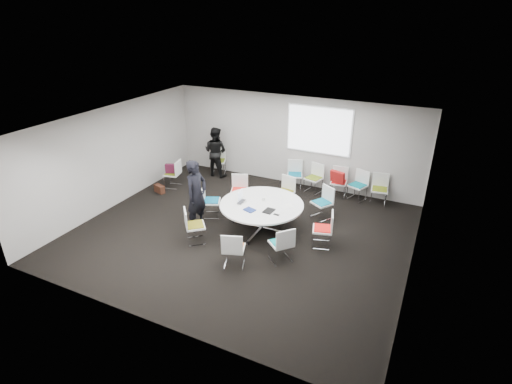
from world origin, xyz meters
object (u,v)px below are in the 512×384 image
at_px(chair_back_c, 338,187).
at_px(chair_back_d, 357,191).
at_px(chair_ring_c, 284,198).
at_px(chair_ring_f, 195,232).
at_px(chair_ring_d, 239,196).
at_px(chair_spare_left, 173,179).
at_px(person_back, 216,152).
at_px(person_main, 197,195).
at_px(chair_back_e, 379,195).
at_px(conference_table, 262,211).
at_px(chair_back_b, 313,183).
at_px(chair_ring_h, 281,250).
at_px(chair_ring_g, 234,255).
at_px(chair_person_back, 219,166).
at_px(chair_ring_b, 322,209).
at_px(maroon_bag, 172,169).
at_px(laptop, 243,202).
at_px(chair_ring_e, 211,207).
at_px(cup, 263,199).
at_px(chair_ring_a, 322,235).
at_px(brown_bag, 159,189).
at_px(chair_back_a, 295,180).

relative_size(chair_back_c, chair_back_d, 1.00).
xyz_separation_m(chair_ring_c, chair_ring_f, (-1.24, -2.68, 0.00)).
xyz_separation_m(chair_ring_d, chair_spare_left, (-2.46, 0.22, 0.00)).
bearing_deg(chair_ring_c, person_back, -9.88).
bearing_deg(person_main, chair_back_e, -42.46).
relative_size(conference_table, chair_back_b, 2.38).
xyz_separation_m(chair_ring_h, chair_back_c, (0.25, 3.87, 0.00)).
xyz_separation_m(chair_ring_g, chair_person_back, (-3.03, 4.51, 0.00)).
relative_size(chair_ring_b, chair_person_back, 1.00).
relative_size(conference_table, chair_back_d, 2.38).
bearing_deg(chair_spare_left, maroon_bag, 90.00).
xyz_separation_m(person_main, laptop, (1.05, 0.48, -0.18)).
xyz_separation_m(chair_ring_h, maroon_bag, (-4.61, 2.27, 0.34)).
relative_size(chair_ring_e, laptop, 2.95).
bearing_deg(chair_back_e, cup, 38.30).
height_order(chair_ring_b, chair_spare_left, same).
bearing_deg(conference_table, chair_ring_a, -2.51).
bearing_deg(chair_ring_a, brown_bag, 66.33).
height_order(chair_back_b, chair_spare_left, same).
height_order(laptop, maroon_bag, maroon_bag).
distance_m(chair_ring_c, cup, 1.37).
height_order(chair_ring_e, chair_ring_g, same).
height_order(chair_ring_c, cup, chair_ring_c).
relative_size(chair_ring_a, chair_ring_h, 1.00).
relative_size(chair_ring_h, chair_back_a, 1.00).
relative_size(chair_back_d, chair_spare_left, 1.00).
relative_size(chair_back_e, chair_spare_left, 1.00).
distance_m(chair_ring_c, chair_spare_left, 3.66).
bearing_deg(chair_back_d, chair_ring_a, 108.00).
relative_size(chair_ring_a, chair_person_back, 1.00).
xyz_separation_m(chair_ring_a, chair_ring_b, (-0.42, 1.33, 0.00)).
distance_m(conference_table, brown_bag, 3.83).
distance_m(chair_back_a, laptop, 2.96).
relative_size(chair_ring_f, chair_ring_h, 1.00).
bearing_deg(laptop, chair_back_c, -30.14).
height_order(chair_ring_d, chair_back_d, same).
bearing_deg(chair_back_b, chair_back_e, -162.70).
relative_size(chair_ring_g, chair_person_back, 1.00).
bearing_deg(chair_back_b, person_back, 18.38).
bearing_deg(chair_back_d, chair_ring_b, 90.19).
height_order(chair_back_b, chair_back_d, same).
xyz_separation_m(person_main, person_back, (-1.40, 3.26, -0.09)).
distance_m(chair_ring_e, chair_ring_f, 1.35).
bearing_deg(chair_ring_h, maroon_bag, 105.17).
distance_m(chair_ring_a, chair_back_b, 3.05).
bearing_deg(maroon_bag, chair_back_e, 14.68).
bearing_deg(chair_ring_e, chair_ring_d, 133.26).
distance_m(chair_ring_a, chair_back_c, 2.90).
distance_m(chair_back_a, cup, 2.64).
height_order(laptop, brown_bag, laptop).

